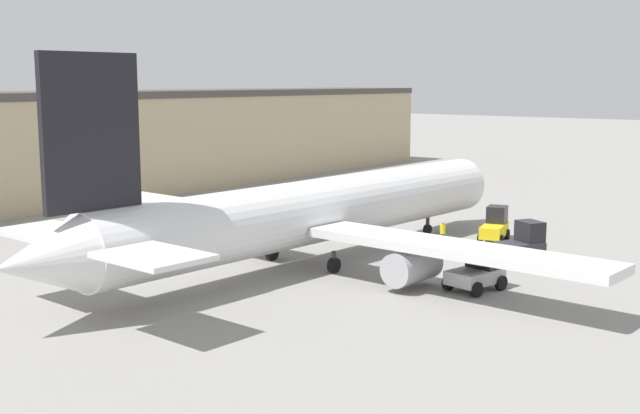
{
  "coord_description": "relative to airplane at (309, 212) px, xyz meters",
  "views": [
    {
      "loc": [
        -38.58,
        -29.86,
        11.15
      ],
      "look_at": [
        0.0,
        0.0,
        3.45
      ],
      "focal_mm": 45.0,
      "sensor_mm": 36.0,
      "label": 1
    }
  ],
  "objects": [
    {
      "name": "ground_plane",
      "position": [
        1.04,
        -0.06,
        -3.24
      ],
      "size": [
        400.0,
        400.0,
        0.0
      ],
      "primitive_type": "plane",
      "color": "gray"
    },
    {
      "name": "baggage_tug",
      "position": [
        13.93,
        -5.69,
        -2.18
      ],
      "size": [
        3.57,
        2.4,
        2.36
      ],
      "rotation": [
        0.0,
        0.0,
        0.25
      ],
      "color": "yellow",
      "rests_on": "ground_plane"
    },
    {
      "name": "airplane",
      "position": [
        0.0,
        0.0,
        0.0
      ],
      "size": [
        41.1,
        38.83,
        12.44
      ],
      "rotation": [
        0.0,
        0.0,
        -0.06
      ],
      "color": "silver",
      "rests_on": "ground_plane"
    },
    {
      "name": "ground_crew_worker",
      "position": [
        10.02,
        -3.7,
        -2.32
      ],
      "size": [
        0.38,
        0.38,
        1.72
      ],
      "rotation": [
        0.0,
        0.0,
        5.71
      ],
      "color": "#1E2338",
      "rests_on": "ground_plane"
    },
    {
      "name": "belt_loader_truck",
      "position": [
        0.93,
        -10.9,
        -2.19
      ],
      "size": [
        3.35,
        2.67,
        2.17
      ],
      "rotation": [
        0.0,
        0.0,
        -0.19
      ],
      "color": "#B2B2B7",
      "rests_on": "ground_plane"
    },
    {
      "name": "terminal_building",
      "position": [
        15.37,
        35.02,
        1.85
      ],
      "size": [
        88.67,
        11.85,
        10.17
      ],
      "color": "tan",
      "rests_on": "ground_plane"
    },
    {
      "name": "pushback_tug",
      "position": [
        8.6,
        -10.09,
        -2.09
      ],
      "size": [
        3.38,
        3.14,
        2.56
      ],
      "rotation": [
        0.0,
        0.0,
        -0.51
      ],
      "color": "#2D2D33",
      "rests_on": "ground_plane"
    }
  ]
}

